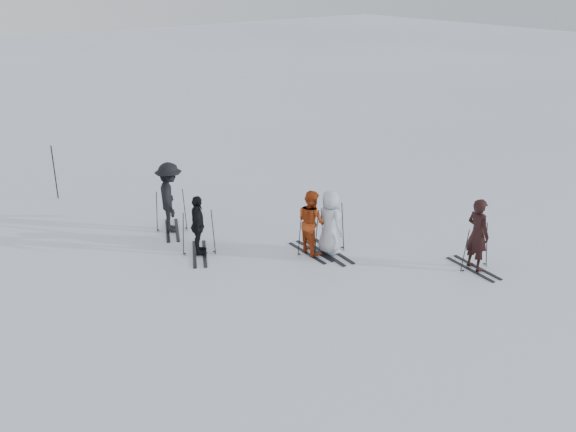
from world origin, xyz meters
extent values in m
plane|color=silver|center=(0.00, 0.00, 0.00)|extent=(120.00, 120.00, 0.00)
imported|color=black|center=(3.04, -2.72, 0.92)|extent=(0.53, 0.73, 1.84)
imported|color=#A43812|center=(0.41, 0.54, 0.85)|extent=(0.69, 0.87, 1.71)
imported|color=#B9BEC3|center=(0.79, 0.23, 0.85)|extent=(0.64, 0.89, 1.70)
imported|color=black|center=(-1.99, 2.25, 0.80)|extent=(0.80, 1.01, 1.60)
imported|color=black|center=(-1.79, 4.12, 1.00)|extent=(1.23, 1.48, 2.00)
cylinder|color=black|center=(-3.44, 8.86, 0.89)|extent=(0.05, 0.05, 1.77)
camera|label=1|loc=(-9.54, -11.33, 7.20)|focal=40.00mm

